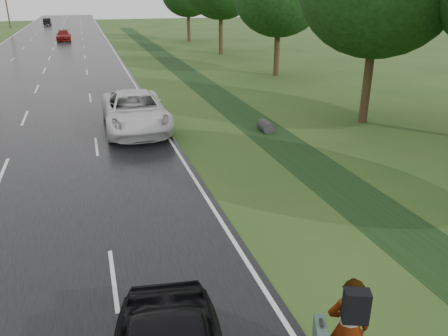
% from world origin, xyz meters
% --- Properties ---
extents(road, '(14.00, 180.00, 0.04)m').
position_xyz_m(road, '(0.00, 45.00, 0.02)').
color(road, black).
rests_on(road, ground).
extents(edge_stripe_east, '(0.12, 180.00, 0.01)m').
position_xyz_m(edge_stripe_east, '(6.75, 45.00, 0.04)').
color(edge_stripe_east, silver).
rests_on(edge_stripe_east, road).
extents(center_line, '(0.12, 180.00, 0.01)m').
position_xyz_m(center_line, '(0.00, 45.00, 0.04)').
color(center_line, silver).
rests_on(center_line, road).
extents(drainage_ditch, '(2.20, 120.00, 0.56)m').
position_xyz_m(drainage_ditch, '(11.50, 18.71, 0.04)').
color(drainage_ditch, black).
rests_on(drainage_ditch, ground).
extents(pedestrian, '(0.99, 1.02, 2.03)m').
position_xyz_m(pedestrian, '(7.17, -4.00, 1.04)').
color(pedestrian, '#A5998C').
rests_on(pedestrian, ground).
extents(white_pickup, '(2.99, 6.45, 1.79)m').
position_xyz_m(white_pickup, '(5.50, 12.20, 0.94)').
color(white_pickup, silver).
rests_on(white_pickup, road).
extents(far_car_red, '(1.91, 4.66, 1.35)m').
position_xyz_m(far_car_red, '(1.00, 58.05, 0.72)').
color(far_car_red, maroon).
rests_on(far_car_red, road).
extents(far_car_dark, '(1.42, 4.02, 1.32)m').
position_xyz_m(far_car_dark, '(-3.04, 92.13, 0.70)').
color(far_car_dark, black).
rests_on(far_car_dark, road).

